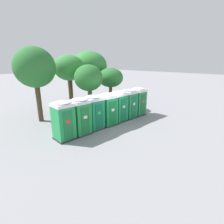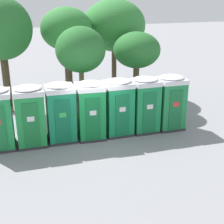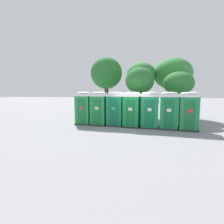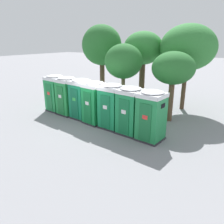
% 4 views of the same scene
% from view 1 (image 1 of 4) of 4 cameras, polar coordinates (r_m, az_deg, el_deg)
% --- Properties ---
extents(ground_plane, '(120.00, 120.00, 0.00)m').
position_cam_1_polar(ground_plane, '(13.97, -1.41, -4.10)').
color(ground_plane, gray).
extents(portapotty_0, '(1.32, 1.32, 2.54)m').
position_cam_1_polar(portapotty_0, '(11.50, -15.57, -2.64)').
color(portapotty_0, '#2D2D33').
rests_on(portapotty_0, ground).
extents(portapotty_1, '(1.31, 1.33, 2.54)m').
position_cam_1_polar(portapotty_1, '(12.08, -10.28, -1.33)').
color(portapotty_1, '#2D2D33').
rests_on(portapotty_1, ground).
extents(portapotty_2, '(1.32, 1.33, 2.54)m').
position_cam_1_polar(portapotty_2, '(12.84, -5.82, -0.04)').
color(portapotty_2, '#2D2D33').
rests_on(portapotty_2, ground).
extents(portapotty_3, '(1.33, 1.36, 2.54)m').
position_cam_1_polar(portapotty_3, '(13.53, -1.34, 0.93)').
color(portapotty_3, '#2D2D33').
rests_on(portapotty_3, ground).
extents(portapotty_4, '(1.32, 1.30, 2.54)m').
position_cam_1_polar(portapotty_4, '(14.43, 2.17, 1.94)').
color(portapotty_4, '#2D2D33').
rests_on(portapotty_4, ground).
extents(portapotty_5, '(1.29, 1.30, 2.54)m').
position_cam_1_polar(portapotty_5, '(15.32, 5.50, 2.76)').
color(portapotty_5, '#2D2D33').
rests_on(portapotty_5, ground).
extents(portapotty_6, '(1.33, 1.32, 2.54)m').
position_cam_1_polar(portapotty_6, '(16.26, 8.48, 3.48)').
color(portapotty_6, '#2D2D33').
rests_on(portapotty_6, ground).
extents(street_tree_0, '(3.14, 3.14, 5.96)m').
position_cam_1_polar(street_tree_0, '(15.16, -23.90, 13.02)').
color(street_tree_0, '#4C3826').
rests_on(street_tree_0, ground).
extents(street_tree_1, '(2.86, 2.86, 5.41)m').
position_cam_1_polar(street_tree_1, '(17.27, -13.81, 13.59)').
color(street_tree_1, '#4C3826').
rests_on(street_tree_1, ground).
extents(street_tree_2, '(2.50, 2.50, 4.19)m').
position_cam_1_polar(street_tree_2, '(17.70, -0.48, 11.02)').
color(street_tree_2, brown).
rests_on(street_tree_2, ground).
extents(street_tree_3, '(3.73, 3.73, 5.83)m').
position_cam_1_polar(street_tree_3, '(19.60, -7.31, 14.66)').
color(street_tree_3, '#4C3826').
rests_on(street_tree_3, ground).
extents(street_tree_4, '(2.42, 2.42, 4.59)m').
position_cam_1_polar(street_tree_4, '(15.21, -7.68, 10.89)').
color(street_tree_4, brown).
rests_on(street_tree_4, ground).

